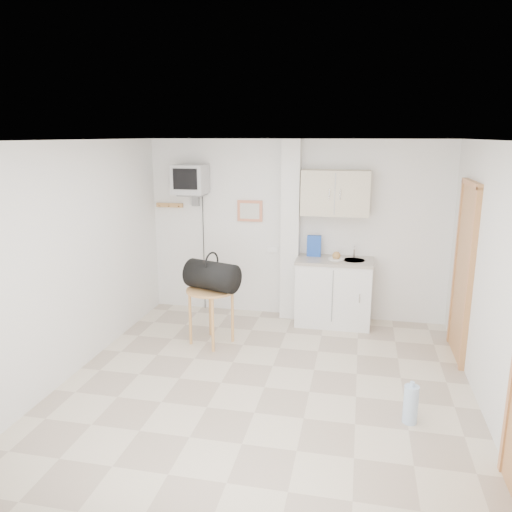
% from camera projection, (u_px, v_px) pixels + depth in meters
% --- Properties ---
extents(ground, '(4.50, 4.50, 0.00)m').
position_uv_depth(ground, '(264.00, 387.00, 5.17)').
color(ground, beige).
rests_on(ground, ground).
extents(room_envelope, '(4.24, 4.54, 2.55)m').
position_uv_depth(room_envelope, '(291.00, 242.00, 4.85)').
color(room_envelope, white).
rests_on(room_envelope, ground).
extents(kitchenette, '(1.03, 0.58, 2.10)m').
position_uv_depth(kitchenette, '(334.00, 267.00, 6.77)').
color(kitchenette, white).
rests_on(kitchenette, ground).
extents(crt_television, '(0.44, 0.45, 2.15)m').
position_uv_depth(crt_television, '(190.00, 180.00, 6.93)').
color(crt_television, slate).
rests_on(crt_television, ground).
extents(round_table, '(0.60, 0.60, 0.71)m').
position_uv_depth(round_table, '(211.00, 297.00, 6.14)').
color(round_table, '#C78949').
rests_on(round_table, ground).
extents(duffel_bag, '(0.72, 0.54, 0.47)m').
position_uv_depth(duffel_bag, '(212.00, 275.00, 6.05)').
color(duffel_bag, black).
rests_on(duffel_bag, round_table).
extents(water_bottle, '(0.13, 0.13, 0.40)m').
position_uv_depth(water_bottle, '(411.00, 404.00, 4.50)').
color(water_bottle, '#AAC7E8').
rests_on(water_bottle, ground).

